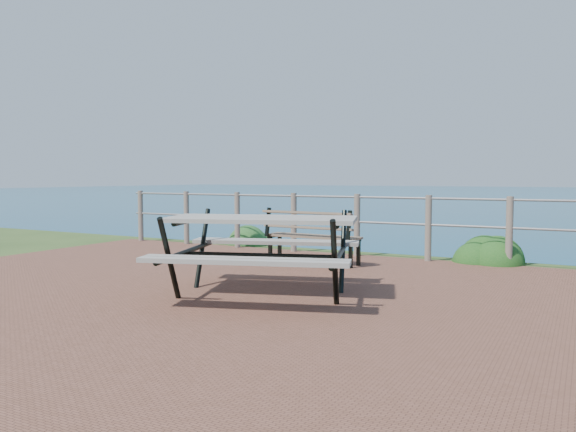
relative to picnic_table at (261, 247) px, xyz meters
The scene contains 7 objects.
ground 0.57m from the picnic_table, behind, with size 10.00×7.00×0.12m, color brown.
ocean 199.98m from the picnic_table, 90.06° to the left, with size 1200.00×1200.00×0.00m, color #12676E.
safety_railing 3.33m from the picnic_table, 93.31° to the left, with size 9.40×0.10×1.00m.
picnic_table is the anchor object (origin of this frame).
park_bench 2.36m from the picnic_table, 101.89° to the left, with size 1.46×0.43×0.81m.
shrub_lip_west 4.95m from the picnic_table, 124.52° to the left, with size 0.79×0.79×0.53m, color #1A471E.
shrub_lip_east 4.30m from the picnic_table, 63.90° to the left, with size 0.87×0.87×0.65m, color #164816.
Camera 1 is at (3.26, -5.11, 1.29)m, focal length 35.00 mm.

